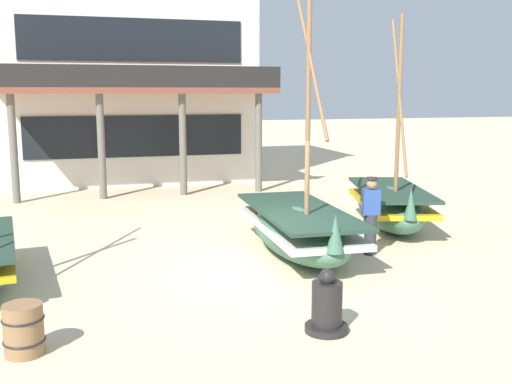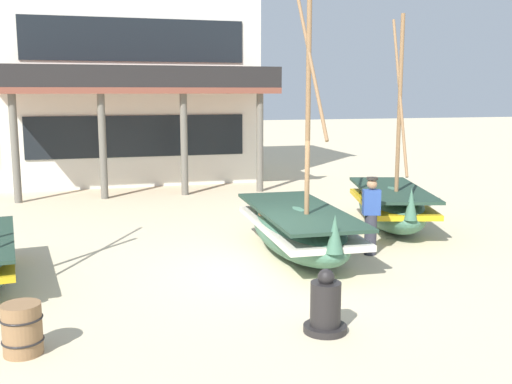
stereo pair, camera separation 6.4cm
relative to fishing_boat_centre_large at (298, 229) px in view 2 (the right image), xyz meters
The scene contains 7 objects.
ground_plane 1.42m from the fishing_boat_centre_large, 135.21° to the right, with size 120.00×120.00×0.00m, color beige.
fishing_boat_centre_large is the anchor object (origin of this frame).
fishing_boat_far_right 3.63m from the fishing_boat_centre_large, 28.92° to the left, with size 2.57×4.31×5.30m.
fisherman_by_hull 1.58m from the fishing_boat_centre_large, 15.94° to the right, with size 0.40×0.31×1.68m.
capstan_winch 4.26m from the fishing_boat_centre_large, 104.69° to the right, with size 0.64×0.64×0.95m.
wooden_barrel 6.44m from the fishing_boat_centre_large, 144.92° to the right, with size 0.56×0.56×0.70m.
harbor_building_main 14.60m from the fishing_boat_centre_large, 100.06° to the left, with size 9.68×9.17×10.53m.
Camera 2 is at (-3.46, -11.00, 3.48)m, focal length 42.42 mm.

